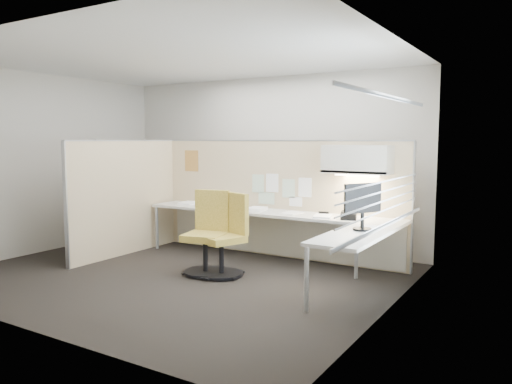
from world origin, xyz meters
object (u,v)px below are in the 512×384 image
Objects in this scene: chair_left at (226,238)px; monitor at (363,203)px; chair_right at (208,235)px; phone at (348,215)px; desk at (283,223)px.

monitor is (1.76, 0.22, 0.55)m from chair_left.
chair_left is at bearing -6.49° from chair_right.
phone is (-0.43, 0.67, -0.26)m from monitor.
phone is at bearing 54.70° from chair_left.
phone is (1.33, 0.89, 0.29)m from chair_left.
monitor reaches higher than chair_right.
monitor reaches higher than phone.
chair_right is at bearing 128.36° from monitor.
desk is 7.38× the size of monitor.
monitor is at bearing -73.65° from phone.
chair_right is 1.88m from phone.
chair_right is (-0.66, -0.88, -0.10)m from desk.
desk is 3.69× the size of chair_right.
desk is 15.80× the size of phone.
chair_left is 1.96× the size of monitor.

